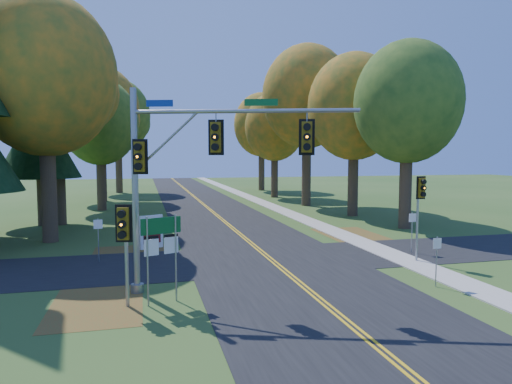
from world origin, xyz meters
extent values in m
plane|color=#2A4C1A|center=(0.00, 0.00, 0.00)|extent=(160.00, 160.00, 0.00)
cube|color=black|center=(0.00, 0.00, 0.01)|extent=(8.00, 160.00, 0.02)
cube|color=black|center=(0.00, 2.00, 0.01)|extent=(60.00, 6.00, 0.02)
cube|color=gold|center=(-0.10, 0.00, 0.03)|extent=(0.10, 160.00, 0.01)
cube|color=gold|center=(0.10, 0.00, 0.03)|extent=(0.10, 160.00, 0.01)
cube|color=#9E998E|center=(6.20, 0.00, 0.03)|extent=(1.60, 160.00, 0.06)
cube|color=brown|center=(-6.50, 4.00, 0.01)|extent=(4.00, 6.00, 0.00)
cube|color=brown|center=(6.80, 6.00, 0.01)|extent=(3.50, 8.00, 0.00)
cube|color=brown|center=(-7.50, -3.00, 0.01)|extent=(3.00, 5.00, 0.00)
cylinder|color=#38281C|center=(-11.20, 9.30, 3.38)|extent=(0.86, 0.86, 6.75)
ellipsoid|color=orange|center=(-11.20, 9.30, 9.55)|extent=(8.00, 8.00, 9.20)
sphere|color=orange|center=(-9.60, 10.50, 8.75)|extent=(4.80, 4.80, 4.80)
sphere|color=orange|center=(-12.60, 8.50, 10.35)|extent=(4.40, 4.40, 4.40)
cylinder|color=#38281C|center=(11.50, 8.70, 3.04)|extent=(0.83, 0.83, 6.08)
ellipsoid|color=#5A7424|center=(11.50, 8.70, 8.60)|extent=(7.20, 7.20, 8.28)
sphere|color=#5A7424|center=(12.94, 9.78, 7.88)|extent=(4.32, 4.32, 4.32)
sphere|color=#5A7424|center=(10.24, 7.98, 9.32)|extent=(3.96, 3.96, 3.96)
cylinder|color=#38281C|center=(-11.80, 16.20, 3.71)|extent=(0.89, 0.89, 7.42)
ellipsoid|color=orange|center=(-11.80, 16.20, 10.43)|extent=(8.60, 8.60, 9.89)
sphere|color=orange|center=(-10.08, 17.49, 9.57)|extent=(5.16, 5.16, 5.16)
sphere|color=orange|center=(-13.30, 15.34, 11.29)|extent=(4.73, 4.73, 4.73)
cylinder|color=#38281C|center=(10.90, 15.50, 3.15)|extent=(0.84, 0.84, 6.30)
ellipsoid|color=orange|center=(10.90, 15.50, 8.96)|extent=(7.60, 7.60, 8.74)
sphere|color=orange|center=(12.42, 16.64, 8.20)|extent=(4.56, 4.56, 4.56)
sphere|color=orange|center=(9.57, 14.74, 9.72)|extent=(4.18, 4.18, 4.18)
cylinder|color=#38281C|center=(-9.60, 24.40, 2.81)|extent=(0.81, 0.81, 5.62)
ellipsoid|color=#5A7424|center=(-9.60, 24.40, 8.00)|extent=(6.80, 6.80, 7.82)
sphere|color=#5A7424|center=(-8.24, 25.42, 7.33)|extent=(4.08, 4.08, 4.08)
sphere|color=#5A7424|center=(-10.79, 23.72, 8.69)|extent=(3.74, 3.74, 3.74)
cylinder|color=#38281C|center=(9.80, 23.60, 3.83)|extent=(0.90, 0.90, 7.65)
ellipsoid|color=orange|center=(9.80, 23.60, 10.73)|extent=(8.80, 8.80, 10.12)
sphere|color=orange|center=(11.56, 24.92, 9.85)|extent=(5.28, 5.28, 5.28)
sphere|color=orange|center=(8.26, 22.72, 11.61)|extent=(4.84, 4.84, 4.84)
cylinder|color=#38281C|center=(-10.20, 33.10, 3.49)|extent=(0.87, 0.87, 6.98)
ellipsoid|color=orange|center=(-10.20, 33.10, 9.85)|extent=(8.20, 8.20, 9.43)
sphere|color=orange|center=(-8.56, 34.33, 9.03)|extent=(4.92, 4.92, 4.92)
sphere|color=orange|center=(-11.63, 32.28, 10.67)|extent=(4.51, 4.51, 4.51)
cylinder|color=#38281C|center=(9.20, 32.80, 2.93)|extent=(0.82, 0.82, 5.85)
ellipsoid|color=orange|center=(9.20, 32.80, 8.30)|extent=(7.00, 7.00, 8.05)
sphere|color=orange|center=(10.60, 33.85, 7.60)|extent=(4.20, 4.20, 4.20)
sphere|color=orange|center=(7.97, 32.10, 9.00)|extent=(3.85, 3.85, 3.85)
cylinder|color=#38281C|center=(-9.00, 44.00, 3.60)|extent=(0.88, 0.88, 7.20)
ellipsoid|color=#5A7424|center=(-9.00, 44.00, 10.14)|extent=(8.40, 8.40, 9.66)
sphere|color=#5A7424|center=(-7.32, 45.26, 9.30)|extent=(5.04, 5.04, 5.04)
sphere|color=#5A7424|center=(-10.47, 43.16, 10.98)|extent=(4.62, 4.62, 4.62)
cylinder|color=#38281C|center=(10.40, 43.50, 3.26)|extent=(0.85, 0.85, 6.53)
ellipsoid|color=orange|center=(10.40, 43.50, 9.26)|extent=(7.80, 7.80, 8.97)
sphere|color=orange|center=(11.96, 44.67, 8.47)|extent=(4.68, 4.68, 4.68)
sphere|color=orange|center=(9.04, 42.72, 10.04)|extent=(4.29, 4.29, 4.29)
cylinder|color=#38281C|center=(-13.00, 16.00, 1.71)|extent=(0.50, 0.50, 3.42)
cone|color=black|center=(-13.00, 16.00, 6.15)|extent=(5.60, 5.60, 5.45)
cone|color=black|center=(-13.00, 16.00, 10.04)|extent=(4.57, 4.57, 5.45)
cone|color=black|center=(-13.00, 16.00, 13.94)|extent=(3.55, 3.55, 5.45)
cylinder|color=gray|center=(-6.19, -2.00, 3.71)|extent=(0.23, 0.23, 7.43)
cylinder|color=gray|center=(-6.19, -2.00, 0.16)|extent=(0.47, 0.47, 0.32)
cylinder|color=gray|center=(-2.41, -3.27, 6.58)|extent=(7.59, 2.68, 0.15)
cylinder|color=gray|center=(-5.08, -2.37, 5.52)|extent=(2.30, 0.85, 2.19)
cylinder|color=gray|center=(-3.37, -2.95, 6.39)|extent=(0.04, 0.04, 0.38)
cube|color=#72590C|center=(-3.37, -2.95, 5.67)|extent=(0.44, 0.42, 1.06)
cube|color=black|center=(-3.37, -2.95, 5.67)|extent=(0.53, 0.21, 1.25)
sphere|color=orange|center=(-3.45, -3.18, 5.67)|extent=(0.19, 0.19, 0.19)
cylinder|color=black|center=(-3.45, -3.18, 6.01)|extent=(0.30, 0.24, 0.25)
cylinder|color=black|center=(-3.45, -3.18, 5.67)|extent=(0.30, 0.24, 0.25)
cylinder|color=black|center=(-3.45, -3.18, 5.33)|extent=(0.30, 0.24, 0.25)
cylinder|color=gray|center=(-0.35, -3.96, 6.39)|extent=(0.04, 0.04, 0.38)
cube|color=#72590C|center=(-0.35, -3.96, 5.67)|extent=(0.44, 0.42, 1.06)
cube|color=black|center=(-0.35, -3.96, 5.67)|extent=(0.53, 0.21, 1.25)
sphere|color=orange|center=(-0.43, -4.19, 5.67)|extent=(0.19, 0.19, 0.19)
cylinder|color=black|center=(-0.43, -4.19, 6.01)|extent=(0.30, 0.24, 0.25)
cylinder|color=black|center=(-0.43, -4.19, 5.67)|extent=(0.30, 0.24, 0.25)
cylinder|color=black|center=(-0.43, -4.19, 5.33)|extent=(0.30, 0.24, 0.25)
cube|color=#72590C|center=(-5.99, -2.24, 4.99)|extent=(0.44, 0.42, 1.06)
cube|color=black|center=(-5.99, -2.24, 4.99)|extent=(0.53, 0.21, 1.25)
sphere|color=orange|center=(-6.06, -2.47, 4.99)|extent=(0.19, 0.19, 0.19)
cylinder|color=black|center=(-6.06, -2.47, 5.33)|extent=(0.30, 0.24, 0.25)
cylinder|color=black|center=(-6.06, -2.47, 4.99)|extent=(0.30, 0.24, 0.25)
cylinder|color=black|center=(-6.06, -2.47, 4.65)|extent=(0.30, 0.24, 0.25)
cube|color=navy|center=(-5.28, -2.30, 6.88)|extent=(0.92, 0.34, 0.23)
cube|color=#0C5926|center=(-1.86, -3.45, 6.88)|extent=(1.12, 0.41, 0.23)
cylinder|color=#92969A|center=(6.61, -0.16, 1.99)|extent=(0.11, 0.11, 3.98)
cube|color=#72590C|center=(6.61, -0.36, 3.53)|extent=(0.31, 0.27, 0.90)
cube|color=black|center=(6.61, -0.36, 3.53)|extent=(0.47, 0.03, 1.07)
sphere|color=orange|center=(6.61, -0.57, 3.53)|extent=(0.16, 0.16, 0.16)
cylinder|color=black|center=(6.61, -0.57, 3.82)|extent=(0.22, 0.15, 0.22)
cylinder|color=black|center=(6.61, -0.57, 3.53)|extent=(0.22, 0.15, 0.22)
cylinder|color=black|center=(6.61, -0.57, 3.24)|extent=(0.22, 0.15, 0.22)
cylinder|color=gray|center=(-6.49, -3.50, 1.68)|extent=(0.13, 0.13, 3.36)
cube|color=#72590C|center=(-6.54, -3.73, 2.84)|extent=(0.42, 0.39, 1.05)
cube|color=black|center=(-6.54, -3.73, 2.84)|extent=(0.54, 0.15, 1.24)
sphere|color=orange|center=(-6.59, -3.96, 2.84)|extent=(0.19, 0.19, 0.19)
cylinder|color=black|center=(-6.59, -3.96, 3.17)|extent=(0.28, 0.22, 0.25)
cylinder|color=black|center=(-6.59, -3.96, 2.84)|extent=(0.28, 0.22, 0.25)
cylinder|color=black|center=(-6.59, -3.96, 2.50)|extent=(0.28, 0.22, 0.25)
cylinder|color=gray|center=(-5.81, -3.67, 1.51)|extent=(0.06, 0.06, 3.03)
cylinder|color=gray|center=(-4.86, -3.33, 1.51)|extent=(0.06, 0.06, 3.03)
cube|color=#0B511F|center=(-5.35, -3.47, 2.68)|extent=(1.34, 0.52, 0.56)
cube|color=silver|center=(-5.35, -3.47, 2.68)|extent=(1.14, 0.42, 0.08)
cube|color=silver|center=(-5.68, -3.59, 1.97)|extent=(0.49, 0.21, 0.56)
cube|color=black|center=(-5.68, -3.59, 2.30)|extent=(0.48, 0.18, 0.10)
cube|color=silver|center=(-5.01, -3.35, 1.97)|extent=(0.49, 0.21, 0.56)
cube|color=black|center=(-5.01, -3.35, 2.30)|extent=(0.48, 0.18, 0.10)
cube|color=white|center=(-5.54, 5.96, 0.90)|extent=(1.25, 0.71, 1.80)
cube|color=maroon|center=(-5.50, 5.87, 0.95)|extent=(0.91, 0.44, 1.30)
cube|color=white|center=(-5.99, 5.75, 0.15)|extent=(0.11, 0.11, 0.30)
cube|color=white|center=(-5.08, 6.18, 0.15)|extent=(0.11, 0.11, 0.30)
cylinder|color=gray|center=(7.50, 1.62, 1.06)|extent=(0.05, 0.05, 2.11)
cube|color=silver|center=(7.50, 1.60, 1.83)|extent=(0.40, 0.04, 0.43)
cylinder|color=gray|center=(4.94, -4.00, 0.97)|extent=(0.04, 0.04, 1.95)
cube|color=silver|center=(4.94, -4.02, 1.68)|extent=(0.37, 0.06, 0.40)
cylinder|color=gray|center=(-8.00, 3.31, 1.05)|extent=(0.05, 0.05, 2.10)
cube|color=white|center=(-8.00, 3.29, 1.81)|extent=(0.40, 0.12, 0.43)
camera|label=1|loc=(-5.90, -18.99, 5.07)|focal=32.00mm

